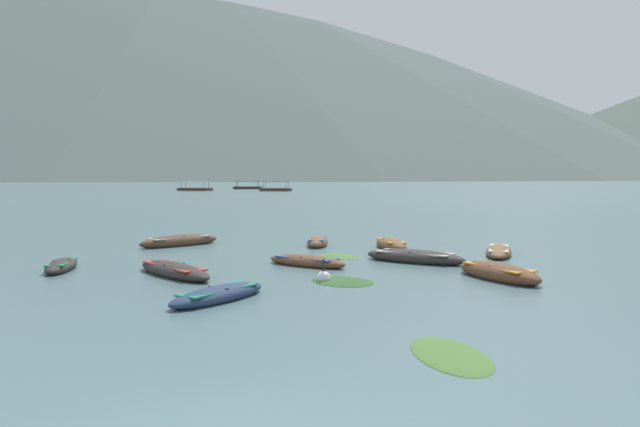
# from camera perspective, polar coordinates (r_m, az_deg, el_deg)

# --- Properties ---
(ground_plane) EXTENTS (6000.00, 6000.00, 0.00)m
(ground_plane) POSITION_cam_1_polar(r_m,az_deg,el_deg) (1506.61, 3.18, 3.30)
(ground_plane) COLOR slate
(mountain_1) EXTENTS (2456.68, 2456.68, 612.25)m
(mountain_1) POSITION_cam_1_polar(r_m,az_deg,el_deg) (1686.64, -12.56, 13.70)
(mountain_1) COLOR #4C5B56
(mountain_1) RESTS_ON ground
(mountain_2) EXTENTS (1048.62, 1048.62, 289.00)m
(mountain_2) POSITION_cam_1_polar(r_m,az_deg,el_deg) (1727.81, 3.17, 8.12)
(mountain_2) COLOR #4C5B56
(mountain_2) RESTS_ON ground
(rowboat_0) EXTENTS (4.32, 3.33, 0.63)m
(rowboat_0) POSITION_cam_1_polar(r_m,az_deg,el_deg) (24.23, 8.96, -4.10)
(rowboat_0) COLOR #2D2826
(rowboat_0) RESTS_ON ground
(rowboat_1) EXTENTS (2.65, 3.57, 0.49)m
(rowboat_1) POSITION_cam_1_polar(r_m,az_deg,el_deg) (16.82, -9.60, -7.58)
(rowboat_1) COLOR navy
(rowboat_1) RESTS_ON ground
(rowboat_2) EXTENTS (3.93, 4.08, 0.56)m
(rowboat_2) POSITION_cam_1_polar(r_m,az_deg,el_deg) (21.30, -13.66, -5.25)
(rowboat_2) COLOR #2D2826
(rowboat_2) RESTS_ON ground
(rowboat_3) EXTENTS (3.73, 4.06, 0.67)m
(rowboat_3) POSITION_cam_1_polar(r_m,az_deg,el_deg) (30.50, -13.15, -2.58)
(rowboat_3) COLOR #4C3323
(rowboat_3) RESTS_ON ground
(rowboat_4) EXTENTS (1.03, 3.05, 0.59)m
(rowboat_4) POSITION_cam_1_polar(r_m,az_deg,el_deg) (29.67, -0.23, -2.69)
(rowboat_4) COLOR brown
(rowboat_4) RESTS_ON ground
(rowboat_5) EXTENTS (1.82, 3.49, 0.62)m
(rowboat_5) POSITION_cam_1_polar(r_m,az_deg,el_deg) (28.71, 6.73, -2.91)
(rowboat_5) COLOR brown
(rowboat_5) RESTS_ON ground
(rowboat_6) EXTENTS (1.54, 3.22, 0.49)m
(rowboat_6) POSITION_cam_1_polar(r_m,az_deg,el_deg) (23.83, -23.28, -4.56)
(rowboat_6) COLOR #2D2826
(rowboat_6) RESTS_ON ground
(rowboat_7) EXTENTS (1.99, 4.11, 0.50)m
(rowboat_7) POSITION_cam_1_polar(r_m,az_deg,el_deg) (27.18, 16.56, -3.46)
(rowboat_7) COLOR brown
(rowboat_7) RESTS_ON ground
(rowboat_8) EXTENTS (2.77, 3.88, 0.67)m
(rowboat_8) POSITION_cam_1_polar(r_m,az_deg,el_deg) (20.83, 16.54, -5.39)
(rowboat_8) COLOR brown
(rowboat_8) RESTS_ON ground
(rowboat_9) EXTENTS (3.52, 2.78, 0.51)m
(rowboat_9) POSITION_cam_1_polar(r_m,az_deg,el_deg) (22.98, -1.27, -4.56)
(rowboat_9) COLOR brown
(rowboat_9) RESTS_ON ground
(ferry_0) EXTENTS (8.33, 3.88, 2.54)m
(ferry_0) POSITION_cam_1_polar(r_m,az_deg,el_deg) (175.76, -6.88, 2.46)
(ferry_0) COLOR #2D2826
(ferry_0) RESTS_ON ground
(ferry_1) EXTENTS (9.22, 5.34, 2.54)m
(ferry_1) POSITION_cam_1_polar(r_m,az_deg,el_deg) (155.31, -11.76, 2.29)
(ferry_1) COLOR #4C3323
(ferry_1) RESTS_ON ground
(ferry_2) EXTENTS (7.92, 3.91, 2.54)m
(ferry_2) POSITION_cam_1_polar(r_m,az_deg,el_deg) (148.65, -4.20, 2.31)
(ferry_2) COLOR #4C3323
(ferry_2) RESTS_ON ground
(mooring_buoy) EXTENTS (0.48, 0.48, 0.87)m
(mooring_buoy) POSITION_cam_1_polar(r_m,az_deg,el_deg) (19.51, 0.34, -6.16)
(mooring_buoy) COLOR silver
(mooring_buoy) RESTS_ON ground
(weed_patch_0) EXTENTS (1.83, 1.79, 0.14)m
(weed_patch_0) POSITION_cam_1_polar(r_m,az_deg,el_deg) (23.56, 16.96, -4.90)
(weed_patch_0) COLOR #477033
(weed_patch_0) RESTS_ON ground
(weed_patch_1) EXTENTS (2.36, 2.77, 0.14)m
(weed_patch_1) POSITION_cam_1_polar(r_m,az_deg,el_deg) (25.58, 1.72, -4.10)
(weed_patch_1) COLOR #477033
(weed_patch_1) RESTS_ON ground
(weed_patch_2) EXTENTS (2.85, 2.91, 0.14)m
(weed_patch_2) POSITION_cam_1_polar(r_m,az_deg,el_deg) (19.50, 2.12, -6.47)
(weed_patch_2) COLOR #2D5628
(weed_patch_2) RESTS_ON ground
(weed_patch_3) EXTENTS (1.83, 2.86, 0.14)m
(weed_patch_3) POSITION_cam_1_polar(r_m,az_deg,el_deg) (11.91, 12.25, -13.01)
(weed_patch_3) COLOR #477033
(weed_patch_3) RESTS_ON ground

